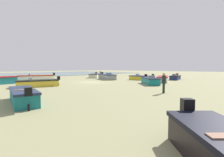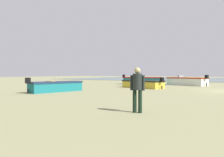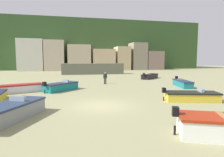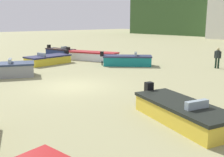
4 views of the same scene
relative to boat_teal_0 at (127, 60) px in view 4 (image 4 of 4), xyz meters
The scene contains 7 objects.
ground_plane 8.14m from the boat_teal_0, 67.32° to the right, with size 160.00×160.00×0.00m, color gray.
boat_teal_0 is the anchor object (origin of this frame).
boat_navy_3 9.70m from the boat_teal_0, behind, with size 3.86×1.95×1.04m.
boat_yellow_5 12.93m from the boat_teal_0, 35.80° to the right, with size 4.50×2.64×1.06m.
boat_white_7 4.40m from the boat_teal_0, behind, with size 5.29×3.26×1.15m.
boat_yellow_8 6.84m from the boat_teal_0, 138.93° to the right, with size 2.17×4.16×1.06m.
beach_walker_foreground 7.12m from the boat_teal_0, 37.71° to the left, with size 0.54×0.40×1.62m.
Camera 4 is at (12.71, -8.22, 3.66)m, focal length 43.38 mm.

